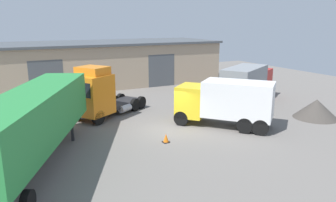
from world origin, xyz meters
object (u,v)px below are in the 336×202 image
object	(u,v)px
container_trailer_green	(33,120)
gravel_pile	(316,109)
box_truck_yellow	(225,101)
tractor_unit_orange	(97,94)
traffic_cone	(166,138)
box_truck_red	(248,82)

from	to	relation	value
container_trailer_green	gravel_pile	xyz separation A→B (m)	(19.87, -0.20, -1.78)
container_trailer_green	box_truck_yellow	xyz separation A→B (m)	(12.48, 1.34, -0.67)
tractor_unit_orange	box_truck_yellow	bearing A→B (deg)	109.83
tractor_unit_orange	traffic_cone	xyz separation A→B (m)	(2.37, -6.81, -1.63)
box_truck_red	box_truck_yellow	xyz separation A→B (m)	(-6.04, -4.84, -0.06)
tractor_unit_orange	traffic_cone	size ratio (longest dim) A/B	12.20
gravel_pile	traffic_cone	xyz separation A→B (m)	(-12.52, 0.48, -0.47)
tractor_unit_orange	box_truck_yellow	size ratio (longest dim) A/B	1.03
tractor_unit_orange	container_trailer_green	bearing A→B (deg)	22.28
container_trailer_green	box_truck_yellow	size ratio (longest dim) A/B	1.82
container_trailer_green	box_truck_yellow	bearing A→B (deg)	-58.89
box_truck_red	box_truck_yellow	world-z (taller)	box_truck_red
tractor_unit_orange	gravel_pile	size ratio (longest dim) A/B	2.04
box_truck_red	traffic_cone	bearing A→B (deg)	176.89
box_truck_red	traffic_cone	world-z (taller)	box_truck_red
container_trailer_green	gravel_pile	bearing A→B (deg)	-65.60
tractor_unit_orange	container_trailer_green	distance (m)	8.69
container_trailer_green	box_truck_red	bearing A→B (deg)	-46.56
tractor_unit_orange	box_truck_yellow	world-z (taller)	tractor_unit_orange
container_trailer_green	box_truck_yellow	distance (m)	12.57
gravel_pile	container_trailer_green	bearing A→B (deg)	179.42
box_truck_yellow	traffic_cone	bearing A→B (deg)	60.47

